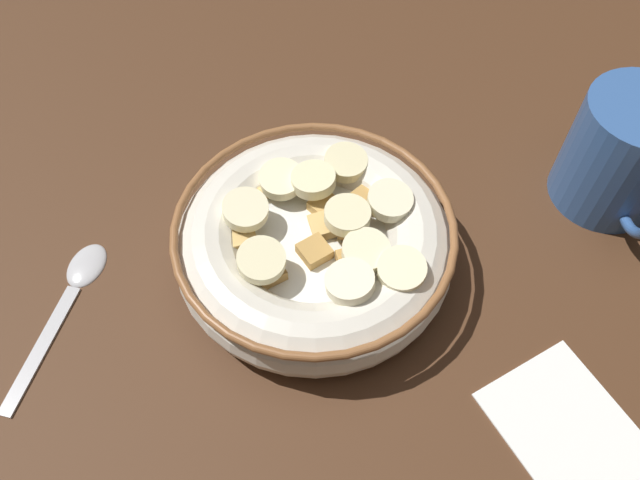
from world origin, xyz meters
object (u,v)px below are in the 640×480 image
(cereal_bowl, at_px, (321,242))
(spoon, at_px, (78,287))
(coffee_mug, at_px, (629,155))
(folded_napkin, at_px, (593,453))

(cereal_bowl, distance_m, spoon, 0.18)
(spoon, bearing_deg, coffee_mug, 101.38)
(cereal_bowl, distance_m, folded_napkin, 0.22)
(coffee_mug, bearing_deg, spoon, -78.62)
(spoon, xyz_separation_m, coffee_mug, (-0.08, 0.41, 0.04))
(cereal_bowl, bearing_deg, coffee_mug, 104.92)
(cereal_bowl, xyz_separation_m, coffee_mug, (-0.06, 0.23, 0.02))
(spoon, bearing_deg, folded_napkin, 70.27)
(coffee_mug, xyz_separation_m, folded_napkin, (0.21, -0.07, -0.05))
(spoon, distance_m, coffee_mug, 0.42)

